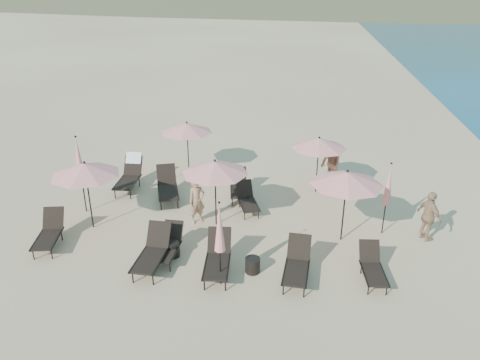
# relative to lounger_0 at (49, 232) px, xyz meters

# --- Properties ---
(ground) EXTENTS (800.00, 800.00, 0.00)m
(ground) POSITION_rel_lounger_0_xyz_m (6.11, -0.40, -0.44)
(ground) COLOR #D6BA8C
(ground) RESTS_ON ground
(lounger_0) EXTENTS (0.93, 1.73, 0.94)m
(lounger_0) POSITION_rel_lounger_0_xyz_m (0.00, 0.00, 0.00)
(lounger_0) COLOR black
(lounger_0) RESTS_ON ground
(lounger_1) EXTENTS (0.75, 1.81, 1.03)m
(lounger_1) POSITION_rel_lounger_0_xyz_m (3.41, -0.67, 0.04)
(lounger_1) COLOR black
(lounger_1) RESTS_ON ground
(lounger_2) EXTENTS (0.61, 1.52, 0.86)m
(lounger_2) POSITION_rel_lounger_0_xyz_m (3.72, -0.16, -0.04)
(lounger_2) COLOR black
(lounger_2) RESTS_ON ground
(lounger_3) EXTENTS (0.80, 1.79, 1.00)m
(lounger_3) POSITION_rel_lounger_0_xyz_m (5.24, -0.72, 0.03)
(lounger_3) COLOR black
(lounger_3) RESTS_ON ground
(lounger_4) EXTENTS (0.76, 1.72, 0.97)m
(lounger_4) POSITION_rel_lounger_0_xyz_m (7.39, -0.71, 0.01)
(lounger_4) COLOR black
(lounger_4) RESTS_ON ground
(lounger_5) EXTENTS (0.69, 1.52, 0.85)m
(lounger_5) POSITION_rel_lounger_0_xyz_m (9.38, -0.49, -0.05)
(lounger_5) COLOR black
(lounger_5) RESTS_ON ground
(lounger_6) EXTENTS (0.77, 1.92, 1.18)m
(lounger_6) POSITION_rel_lounger_0_xyz_m (0.97, 4.31, 0.12)
(lounger_6) COLOR black
(lounger_6) RESTS_ON ground
(lounger_7) EXTENTS (1.25, 1.97, 1.06)m
(lounger_7) POSITION_rel_lounger_0_xyz_m (2.65, 3.56, 0.05)
(lounger_7) COLOR black
(lounger_7) RESTS_ON ground
(lounger_8) EXTENTS (0.86, 1.68, 0.92)m
(lounger_8) POSITION_rel_lounger_0_xyz_m (5.18, 4.05, -0.01)
(lounger_8) COLOR black
(lounger_8) RESTS_ON ground
(lounger_9) EXTENTS (1.03, 1.61, 0.87)m
(lounger_9) POSITION_rel_lounger_0_xyz_m (5.61, 3.06, -0.04)
(lounger_9) COLOR black
(lounger_9) RESTS_ON ground
(umbrella_open_0) EXTENTS (2.13, 2.13, 2.30)m
(umbrella_open_0) POSITION_rel_lounger_0_xyz_m (0.81, 1.20, 1.59)
(umbrella_open_0) COLOR black
(umbrella_open_0) RESTS_ON ground
(umbrella_open_1) EXTENTS (2.12, 2.12, 2.28)m
(umbrella_open_1) POSITION_rel_lounger_0_xyz_m (4.72, 1.92, 1.58)
(umbrella_open_1) COLOR black
(umbrella_open_1) RESTS_ON ground
(umbrella_open_2) EXTENTS (2.17, 2.17, 2.33)m
(umbrella_open_2) POSITION_rel_lounger_0_xyz_m (8.71, 1.48, 1.62)
(umbrella_open_2) COLOR black
(umbrella_open_2) RESTS_ON ground
(umbrella_open_3) EXTENTS (2.05, 2.05, 2.21)m
(umbrella_open_3) POSITION_rel_lounger_0_xyz_m (2.86, 5.95, 1.51)
(umbrella_open_3) COLOR black
(umbrella_open_3) RESTS_ON ground
(umbrella_open_4) EXTENTS (2.02, 2.02, 2.18)m
(umbrella_open_4) POSITION_rel_lounger_0_xyz_m (7.99, 4.88, 1.48)
(umbrella_open_4) COLOR black
(umbrella_open_4) RESTS_ON ground
(umbrella_closed_0) EXTENTS (0.29, 0.29, 2.44)m
(umbrella_closed_0) POSITION_rel_lounger_0_xyz_m (5.41, -1.24, 1.26)
(umbrella_closed_0) COLOR black
(umbrella_closed_0) RESTS_ON ground
(umbrella_closed_1) EXTENTS (0.28, 0.28, 2.41)m
(umbrella_closed_1) POSITION_rel_lounger_0_xyz_m (10.02, 2.04, 1.23)
(umbrella_closed_1) COLOR black
(umbrella_closed_1) RESTS_ON ground
(umbrella_closed_2) EXTENTS (0.32, 0.32, 2.74)m
(umbrella_closed_2) POSITION_rel_lounger_0_xyz_m (0.11, 2.23, 1.47)
(umbrella_closed_2) COLOR black
(umbrella_closed_2) RESTS_ON ground
(side_table_0) EXTENTS (0.39, 0.39, 0.45)m
(side_table_0) POSITION_rel_lounger_0_xyz_m (3.81, -0.10, -0.22)
(side_table_0) COLOR black
(side_table_0) RESTS_ON ground
(side_table_1) EXTENTS (0.41, 0.41, 0.44)m
(side_table_1) POSITION_rel_lounger_0_xyz_m (6.18, -0.59, -0.22)
(side_table_1) COLOR black
(side_table_1) RESTS_ON ground
(beachgoer_a) EXTENTS (0.67, 0.64, 1.54)m
(beachgoer_a) POSITION_rel_lounger_0_xyz_m (4.09, 1.98, 0.33)
(beachgoer_a) COLOR #A77A5A
(beachgoer_a) RESTS_ON ground
(beachgoer_b) EXTENTS (0.99, 1.07, 1.78)m
(beachgoer_b) POSITION_rel_lounger_0_xyz_m (8.50, 5.50, 0.45)
(beachgoer_b) COLOR #A76B56
(beachgoer_b) RESTS_ON ground
(beachgoer_c) EXTENTS (0.79, 1.01, 1.60)m
(beachgoer_c) POSITION_rel_lounger_0_xyz_m (11.28, 1.82, 0.36)
(beachgoer_c) COLOR #A6815E
(beachgoer_c) RESTS_ON ground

